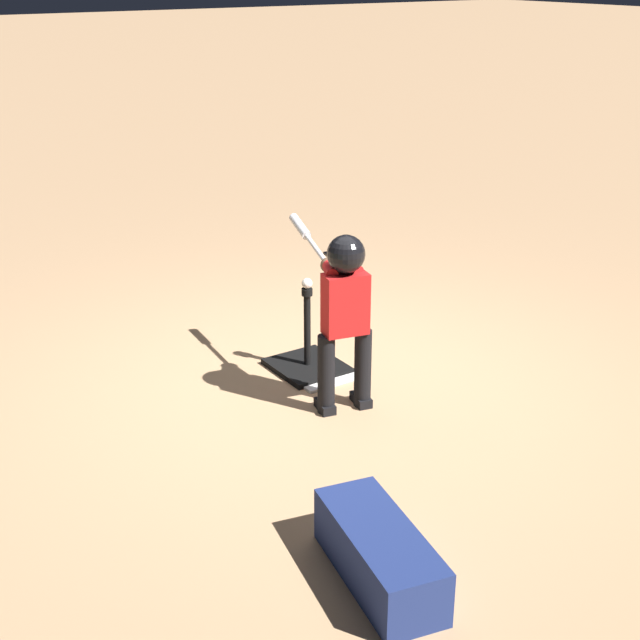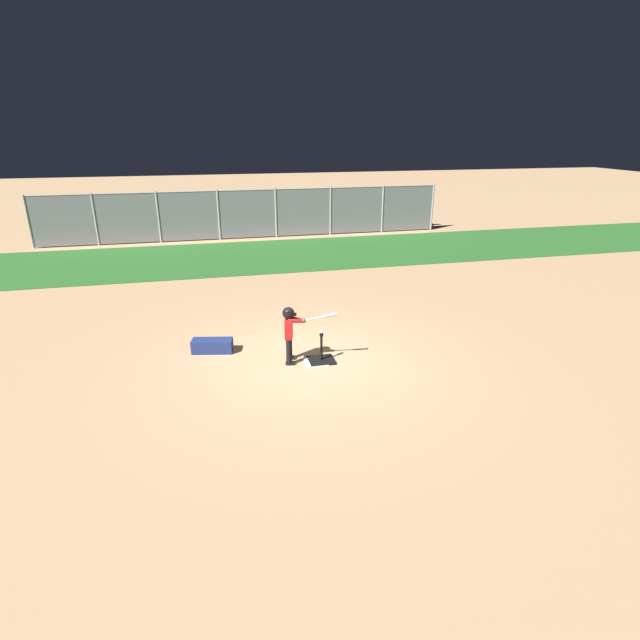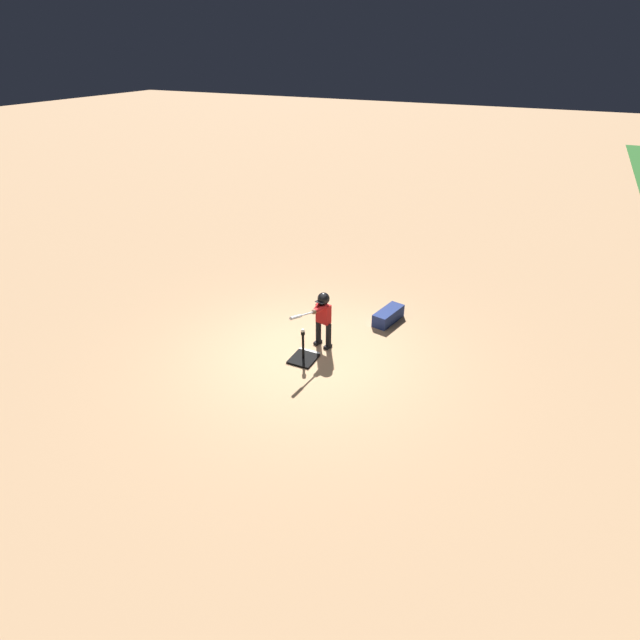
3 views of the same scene
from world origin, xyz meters
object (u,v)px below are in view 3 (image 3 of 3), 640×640
baseball (303,331)px  equipment_bag (388,316)px  batter_child (322,314)px  batting_tee (303,357)px

baseball → equipment_bag: 2.39m
batter_child → equipment_bag: bearing=150.9°
baseball → batter_child: bearing=168.7°
batting_tee → equipment_bag: bearing=155.5°
batting_tee → batter_child: bearing=168.7°
baseball → batting_tee: bearing=156.4°
baseball → equipment_bag: baseball is taller
batting_tee → baseball: bearing=-23.6°
batting_tee → batter_child: (-0.60, 0.12, 0.68)m
batting_tee → baseball: 0.58m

